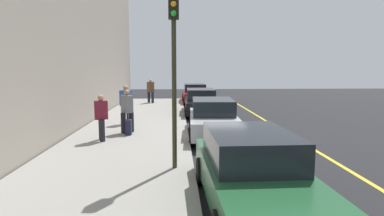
% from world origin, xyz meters
% --- Properties ---
extents(ground_plane, '(56.00, 56.00, 0.00)m').
position_xyz_m(ground_plane, '(0.00, 0.00, 0.00)').
color(ground_plane, black).
extents(sidewalk, '(28.00, 4.60, 0.15)m').
position_xyz_m(sidewalk, '(0.00, -3.30, 0.07)').
color(sidewalk, gray).
rests_on(sidewalk, ground).
extents(lane_stripe_centre, '(28.00, 0.14, 0.01)m').
position_xyz_m(lane_stripe_centre, '(0.00, 3.20, 0.00)').
color(lane_stripe_centre, gold).
rests_on(lane_stripe_centre, ground).
extents(parked_car_red, '(4.69, 1.93, 1.51)m').
position_xyz_m(parked_car_red, '(-11.70, -0.06, 0.76)').
color(parked_car_red, black).
rests_on(parked_car_red, ground).
extents(parked_car_black, '(4.52, 1.97, 1.51)m').
position_xyz_m(parked_car_black, '(-5.61, -0.04, 0.76)').
color(parked_car_black, black).
rests_on(parked_car_black, ground).
extents(parked_car_silver, '(4.44, 2.03, 1.51)m').
position_xyz_m(parked_car_silver, '(0.42, -0.01, 0.76)').
color(parked_car_silver, black).
rests_on(parked_car_silver, ground).
extents(parked_car_green, '(4.54, 1.98, 1.51)m').
position_xyz_m(parked_car_green, '(6.85, 0.01, 0.76)').
color(parked_car_green, black).
rests_on(parked_car_green, ground).
extents(pedestrian_blue_coat, '(0.56, 0.57, 1.81)m').
position_xyz_m(pedestrian_blue_coat, '(-1.92, -3.83, 1.11)').
color(pedestrian_blue_coat, black).
rests_on(pedestrian_blue_coat, sidewalk).
extents(pedestrian_grey_coat, '(0.55, 0.53, 1.74)m').
position_xyz_m(pedestrian_grey_coat, '(0.10, -3.46, 1.08)').
color(pedestrian_grey_coat, black).
rests_on(pedestrian_grey_coat, sidewalk).
extents(pedestrian_brown_coat, '(0.57, 0.54, 1.79)m').
position_xyz_m(pedestrian_brown_coat, '(-10.81, -3.41, 1.10)').
color(pedestrian_brown_coat, black).
rests_on(pedestrian_brown_coat, sidewalk).
extents(pedestrian_burgundy_coat, '(0.53, 0.51, 1.66)m').
position_xyz_m(pedestrian_burgundy_coat, '(1.47, -4.16, 1.03)').
color(pedestrian_burgundy_coat, black).
rests_on(pedestrian_burgundy_coat, sidewalk).
extents(traffic_light_pole, '(0.35, 0.26, 4.51)m').
position_xyz_m(traffic_light_pole, '(4.73, -1.51, 3.19)').
color(traffic_light_pole, '#2D2D19').
rests_on(traffic_light_pole, sidewalk).
extents(rolling_suitcase, '(0.34, 0.22, 0.96)m').
position_xyz_m(rolling_suitcase, '(0.53, -3.35, 0.45)').
color(rolling_suitcase, '#191E38').
rests_on(rolling_suitcase, sidewalk).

